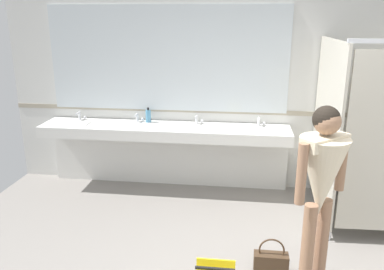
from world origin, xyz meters
name	(u,v)px	position (x,y,z in m)	size (l,w,h in m)	color
wall_back	(256,90)	(0.00, 2.50, 1.33)	(6.67, 0.12, 2.66)	silver
wall_back_tile_band	(255,112)	(0.00, 2.44, 1.05)	(6.67, 0.01, 0.06)	#9E937F
vanity_counter	(166,142)	(-1.17, 2.24, 0.66)	(3.25, 0.55, 1.01)	silver
mirror_panel	(167,59)	(-1.17, 2.43, 1.73)	(3.15, 0.02, 1.36)	silver
person_standing	(321,177)	(0.48, 0.38, 1.01)	(0.56, 0.56, 1.60)	#8C664C
handbag	(271,262)	(0.13, 0.47, 0.11)	(0.31, 0.12, 0.36)	#3F2D1E
soap_dispenser	(148,116)	(-1.42, 2.31, 0.99)	(0.07, 0.07, 0.20)	teal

